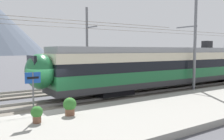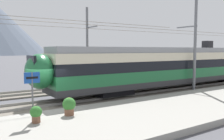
{
  "view_description": "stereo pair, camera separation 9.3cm",
  "coord_description": "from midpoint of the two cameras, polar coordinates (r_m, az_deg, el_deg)",
  "views": [
    {
      "loc": [
        -4.44,
        -13.71,
        3.63
      ],
      "look_at": [
        6.38,
        2.61,
        1.99
      ],
      "focal_mm": 38.4,
      "sensor_mm": 36.0,
      "label": 1
    },
    {
      "loc": [
        -4.36,
        -13.76,
        3.63
      ],
      "look_at": [
        6.38,
        2.61,
        1.99
      ],
      "focal_mm": 38.4,
      "sensor_mm": 36.0,
      "label": 2
    }
  ],
  "objects": [
    {
      "name": "ground_plane",
      "position": [
        14.87,
        -15.24,
        -9.52
      ],
      "size": [
        400.0,
        400.0,
        0.0
      ],
      "primitive_type": "plane",
      "color": "#4C4C51"
    },
    {
      "name": "catenary_mast_far_side",
      "position": [
        24.35,
        -5.65,
        5.92
      ],
      "size": [
        49.12,
        2.14,
        7.9
      ],
      "color": "slate",
      "rests_on": "ground"
    },
    {
      "name": "platform_slab",
      "position": [
        11.11,
        -8.44,
        -13.43
      ],
      "size": [
        120.0,
        6.23,
        0.34
      ],
      "primitive_type": "cube",
      "color": "gray",
      "rests_on": "ground"
    },
    {
      "name": "catenary_mast_mid",
      "position": [
        21.77,
        19.0,
        6.11
      ],
      "size": [
        49.12,
        2.18,
        8.19
      ],
      "color": "slate",
      "rests_on": "ground"
    },
    {
      "name": "train_near_platform",
      "position": [
        22.88,
        15.38,
        1.09
      ],
      "size": [
        26.88,
        2.9,
        4.27
      ],
      "color": "#2D2D30",
      "rests_on": "track_near"
    },
    {
      "name": "potted_plant_platform_edge",
      "position": [
        11.52,
        -17.42,
        -9.76
      ],
      "size": [
        0.54,
        0.54,
        0.77
      ],
      "color": "brown",
      "rests_on": "platform_slab"
    },
    {
      "name": "platform_sign",
      "position": [
        11.51,
        -18.24,
        -3.54
      ],
      "size": [
        0.7,
        0.08,
        2.29
      ],
      "color": "#59595B",
      "rests_on": "platform_slab"
    },
    {
      "name": "potted_plant_by_shelter",
      "position": [
        12.39,
        -9.97,
        -8.26
      ],
      "size": [
        0.67,
        0.67,
        0.9
      ],
      "color": "brown",
      "rests_on": "platform_slab"
    },
    {
      "name": "track_near",
      "position": [
        16.11,
        -16.75,
        -8.2
      ],
      "size": [
        120.0,
        3.0,
        0.28
      ],
      "color": "#6B6359",
      "rests_on": "ground"
    },
    {
      "name": "track_far",
      "position": [
        20.66,
        -20.56,
        -5.45
      ],
      "size": [
        120.0,
        3.0,
        0.28
      ],
      "color": "#6B6359",
      "rests_on": "ground"
    },
    {
      "name": "train_far_track",
      "position": [
        35.08,
        22.2,
        2.14
      ],
      "size": [
        28.01,
        2.94,
        4.27
      ],
      "color": "#2D2D30",
      "rests_on": "track_far"
    }
  ]
}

